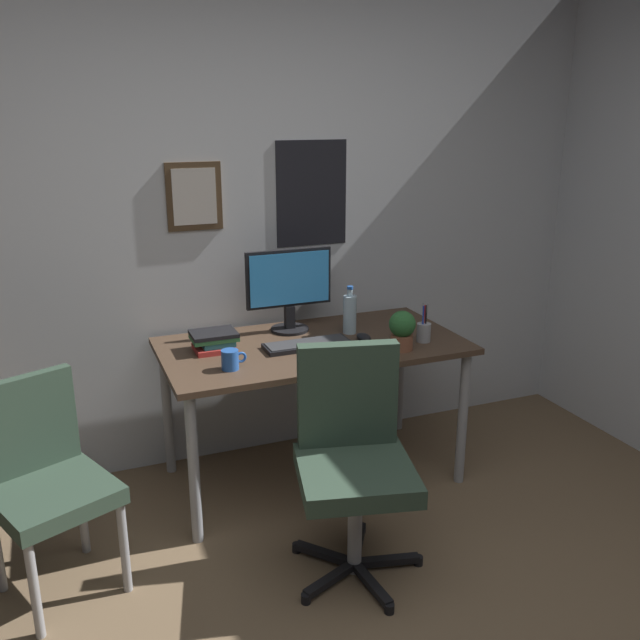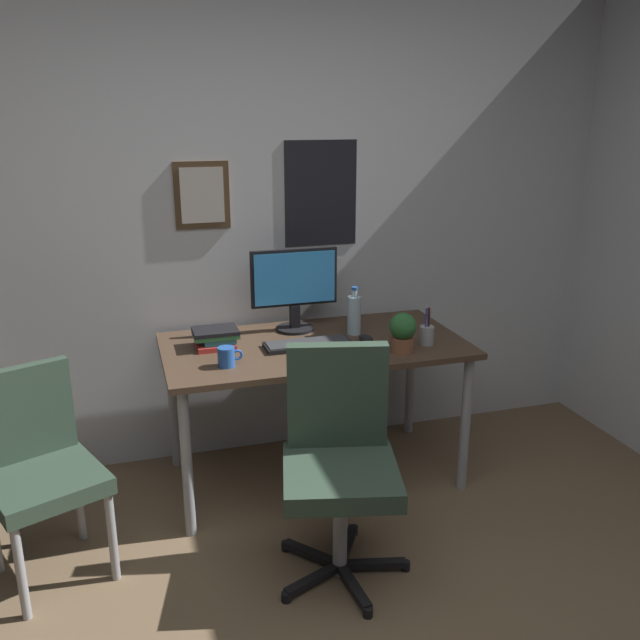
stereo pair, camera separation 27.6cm
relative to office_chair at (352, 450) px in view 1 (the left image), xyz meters
The scene contains 12 objects.
wall_back 1.43m from the office_chair, 98.18° to the left, with size 4.40×0.10×2.60m.
desk 0.74m from the office_chair, 81.67° to the left, with size 1.50×0.79×0.75m.
office_chair is the anchor object (origin of this frame).
side_chair 1.23m from the office_chair, 165.06° to the left, with size 0.55×0.55×0.88m.
monitor 1.06m from the office_chair, 85.97° to the left, with size 0.46×0.20×0.43m.
keyboard 0.72m from the office_chair, 84.93° to the left, with size 0.43×0.15×0.03m.
computer_mouse 0.79m from the office_chair, 61.29° to the left, with size 0.06×0.11×0.04m.
water_bottle 0.93m from the office_chair, 66.64° to the left, with size 0.07×0.07×0.25m.
coffee_mug_near 0.69m from the office_chair, 125.06° to the left, with size 0.12×0.08×0.09m.
potted_plant 0.74m from the office_chair, 44.73° to the left, with size 0.13×0.13×0.19m.
pen_cup 0.87m from the office_chair, 40.04° to the left, with size 0.07×0.07×0.20m.
book_stack_left 0.92m from the office_chair, 115.13° to the left, with size 0.22×0.18×0.09m.
Camera 1 is at (-0.89, -1.32, 1.86)m, focal length 38.02 mm.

